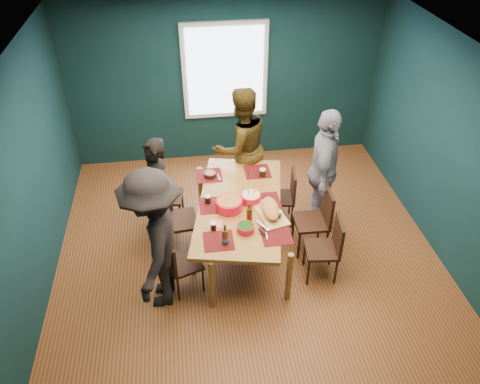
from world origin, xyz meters
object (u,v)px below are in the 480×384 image
at_px(chair_right_far, 286,193).
at_px(bowl_salad, 229,204).
at_px(person_back, 241,147).
at_px(dining_table, 240,208).
at_px(bowl_herbs, 246,228).
at_px(person_right, 323,171).
at_px(bowl_dumpling, 251,197).
at_px(person_far_left, 157,193).
at_px(person_near_left, 155,241).
at_px(cutting_board, 270,210).
at_px(chair_right_mid, 318,216).
at_px(chair_left_far, 162,192).
at_px(chair_right_near, 329,244).
at_px(chair_left_near, 178,261).
at_px(chair_left_mid, 171,216).

xyz_separation_m(chair_right_far, bowl_salad, (-0.87, -0.60, 0.36)).
relative_size(person_back, bowl_salad, 5.44).
relative_size(dining_table, bowl_herbs, 10.59).
xyz_separation_m(person_right, bowl_dumpling, (-1.04, -0.37, -0.06)).
height_order(dining_table, person_far_left, person_far_left).
bearing_deg(chair_right_far, person_near_left, -138.01).
relative_size(bowl_herbs, cutting_board, 0.29).
bearing_deg(person_back, person_right, 121.75).
distance_m(chair_right_mid, person_near_left, 2.17).
height_order(chair_left_far, chair_right_far, chair_left_far).
bearing_deg(person_right, chair_right_far, 94.17).
height_order(chair_right_far, bowl_salad, bowl_salad).
xyz_separation_m(chair_right_mid, chair_right_near, (-0.00, -0.50, -0.04)).
distance_m(bowl_salad, bowl_herbs, 0.46).
distance_m(chair_right_far, person_near_left, 2.18).
xyz_separation_m(chair_left_near, bowl_herbs, (0.81, 0.09, 0.35)).
xyz_separation_m(chair_left_near, bowl_dumpling, (0.96, 0.65, 0.36)).
bearing_deg(bowl_salad, chair_right_near, -24.22).
distance_m(chair_right_far, chair_right_near, 1.15).
bearing_deg(bowl_dumpling, cutting_board, -56.87).
relative_size(chair_right_far, chair_right_near, 0.97).
bearing_deg(chair_right_far, bowl_dumpling, -133.10).
distance_m(chair_left_near, person_right, 2.29).
bearing_deg(bowl_herbs, dining_table, 89.36).
bearing_deg(chair_left_near, dining_table, 18.29).
bearing_deg(bowl_herbs, chair_right_far, 54.74).
distance_m(chair_left_mid, bowl_dumpling, 1.06).
height_order(chair_right_near, bowl_dumpling, bowl_dumpling).
bearing_deg(person_far_left, chair_left_near, -9.99).
distance_m(person_near_left, bowl_salad, 1.09).
distance_m(chair_left_far, person_near_left, 1.50).
bearing_deg(bowl_dumpling, chair_left_mid, 174.80).
bearing_deg(chair_right_near, chair_right_mid, 96.27).
bearing_deg(chair_left_near, bowl_salad, 19.00).
bearing_deg(person_near_left, bowl_salad, 132.22).
bearing_deg(cutting_board, person_far_left, 141.24).
bearing_deg(person_near_left, person_far_left, -172.58).
relative_size(person_far_left, bowl_dumpling, 5.99).
bearing_deg(dining_table, bowl_dumpling, 21.30).
relative_size(chair_right_far, bowl_salad, 2.55).
height_order(chair_left_far, chair_left_near, chair_left_far).
distance_m(dining_table, bowl_salad, 0.23).
bearing_deg(person_far_left, person_right, 68.58).
relative_size(person_near_left, bowl_dumpling, 6.97).
xyz_separation_m(chair_right_far, person_back, (-0.55, 0.64, 0.41)).
bearing_deg(bowl_herbs, chair_left_far, 127.95).
height_order(chair_left_far, bowl_dumpling, bowl_dumpling).
xyz_separation_m(person_far_left, bowl_herbs, (1.03, -0.89, 0.05)).
bearing_deg(chair_right_near, bowl_dumpling, 149.87).
height_order(dining_table, person_back, person_back).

